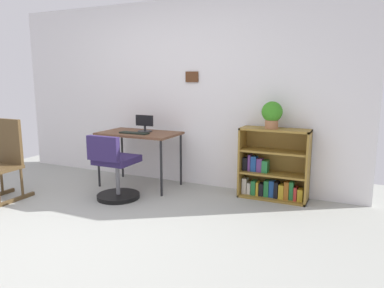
# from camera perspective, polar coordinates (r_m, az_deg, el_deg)

# --- Properties ---
(ground_plane) EXTENTS (6.24, 6.24, 0.00)m
(ground_plane) POSITION_cam_1_polar(r_m,az_deg,el_deg) (3.67, -19.44, -13.64)
(ground_plane) COLOR #999B94
(wall_back) EXTENTS (5.20, 0.12, 2.48)m
(wall_back) POSITION_cam_1_polar(r_m,az_deg,el_deg) (5.11, -3.12, 7.94)
(wall_back) COLOR silver
(wall_back) RESTS_ON ground_plane
(desk) EXTENTS (1.05, 0.62, 0.74)m
(desk) POSITION_cam_1_polar(r_m,az_deg,el_deg) (4.91, -8.27, 1.17)
(desk) COLOR brown
(desk) RESTS_ON ground_plane
(monitor) EXTENTS (0.26, 0.19, 0.22)m
(monitor) POSITION_cam_1_polar(r_m,az_deg,el_deg) (4.93, -7.45, 3.10)
(monitor) COLOR #262628
(monitor) RESTS_ON desk
(keyboard) EXTENTS (0.40, 0.12, 0.02)m
(keyboard) POSITION_cam_1_polar(r_m,az_deg,el_deg) (4.79, -9.08, 1.72)
(keyboard) COLOR black
(keyboard) RESTS_ON desk
(office_chair) EXTENTS (0.52, 0.55, 0.81)m
(office_chair) POSITION_cam_1_polar(r_m,az_deg,el_deg) (4.46, -12.05, -4.18)
(office_chair) COLOR black
(office_chair) RESTS_ON ground_plane
(rocking_chair) EXTENTS (0.42, 0.64, 0.97)m
(rocking_chair) POSITION_cam_1_polar(r_m,az_deg,el_deg) (4.91, -27.44, -2.25)
(rocking_chair) COLOR #503B21
(rocking_chair) RESTS_ON ground_plane
(bookshelf_low) EXTENTS (0.82, 0.30, 0.86)m
(bookshelf_low) POSITION_cam_1_polar(r_m,az_deg,el_deg) (4.53, 12.59, -3.75)
(bookshelf_low) COLOR olive
(bookshelf_low) RESTS_ON ground_plane
(potted_plant_on_shelf) EXTENTS (0.24, 0.24, 0.32)m
(potted_plant_on_shelf) POSITION_cam_1_polar(r_m,az_deg,el_deg) (4.38, 12.45, 4.69)
(potted_plant_on_shelf) COLOR #9E6642
(potted_plant_on_shelf) RESTS_ON bookshelf_low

